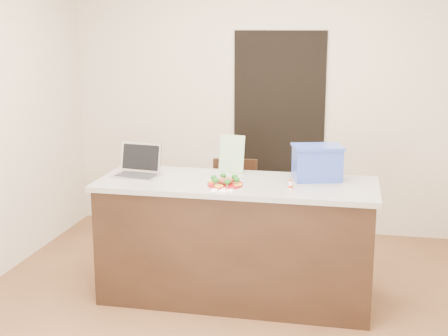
% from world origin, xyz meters
% --- Properties ---
extents(ground, '(4.00, 4.00, 0.00)m').
position_xyz_m(ground, '(0.00, 0.00, 0.00)').
color(ground, brown).
rests_on(ground, ground).
extents(room_shell, '(4.00, 4.00, 4.00)m').
position_xyz_m(room_shell, '(0.00, 0.00, 1.62)').
color(room_shell, white).
rests_on(room_shell, ground).
extents(doorway, '(0.90, 0.02, 2.00)m').
position_xyz_m(doorway, '(0.10, 1.98, 1.00)').
color(doorway, black).
rests_on(doorway, ground).
extents(island, '(2.06, 0.76, 0.92)m').
position_xyz_m(island, '(0.00, 0.25, 0.46)').
color(island, black).
rests_on(island, ground).
extents(plate, '(0.26, 0.26, 0.02)m').
position_xyz_m(plate, '(-0.06, 0.12, 0.93)').
color(plate, maroon).
rests_on(plate, island).
extents(meatballs, '(0.10, 0.10, 0.04)m').
position_xyz_m(meatballs, '(-0.06, 0.11, 0.95)').
color(meatballs, brown).
rests_on(meatballs, plate).
extents(broccoli, '(0.22, 0.21, 0.04)m').
position_xyz_m(broccoli, '(-0.06, 0.12, 0.97)').
color(broccoli, '#134612').
rests_on(broccoli, plate).
extents(pepper_rings, '(0.26, 0.26, 0.01)m').
position_xyz_m(pepper_rings, '(-0.06, 0.12, 0.94)').
color(pepper_rings, yellow).
rests_on(pepper_rings, plate).
extents(napkin, '(0.15, 0.15, 0.01)m').
position_xyz_m(napkin, '(-0.05, -0.00, 0.92)').
color(napkin, white).
rests_on(napkin, island).
extents(fork, '(0.03, 0.14, 0.00)m').
position_xyz_m(fork, '(-0.07, 0.00, 0.93)').
color(fork, '#B0B0B4').
rests_on(fork, napkin).
extents(knife, '(0.08, 0.19, 0.01)m').
position_xyz_m(knife, '(-0.02, -0.02, 0.93)').
color(knife, silver).
rests_on(knife, napkin).
extents(yogurt_bottle, '(0.03, 0.03, 0.07)m').
position_xyz_m(yogurt_bottle, '(0.41, 0.09, 0.95)').
color(yogurt_bottle, silver).
rests_on(yogurt_bottle, island).
extents(laptop, '(0.37, 0.31, 0.24)m').
position_xyz_m(laptop, '(-0.78, 0.29, 0.99)').
color(laptop, silver).
rests_on(laptop, island).
extents(leaflet, '(0.21, 0.09, 0.29)m').
position_xyz_m(leaflet, '(-0.09, 0.54, 1.07)').
color(leaflet, silver).
rests_on(leaflet, island).
extents(blue_box, '(0.42, 0.35, 0.26)m').
position_xyz_m(blue_box, '(0.57, 0.43, 1.05)').
color(blue_box, '#2F46AA').
rests_on(blue_box, island).
extents(chair, '(0.43, 0.43, 0.89)m').
position_xyz_m(chair, '(-0.19, 1.08, 0.50)').
color(chair, black).
rests_on(chair, ground).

